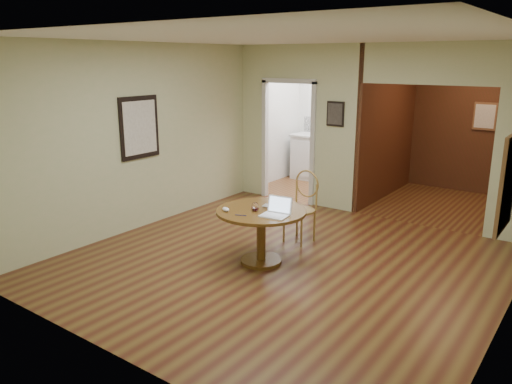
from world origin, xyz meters
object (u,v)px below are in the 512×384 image
Objects in this scene: dining_table at (261,224)px; open_laptop at (277,210)px; chair at (302,202)px; closed_laptop at (274,208)px.

dining_table is 0.37m from open_laptop.
closed_laptop is (0.11, -0.87, 0.15)m from chair.
chair is (0.00, 0.98, 0.04)m from dining_table.
open_laptop reaches higher than dining_table.
chair is 0.89m from closed_laptop.
dining_table is at bearing -146.73° from closed_laptop.
dining_table is at bearing -84.62° from chair.
closed_laptop is at bearing 125.15° from open_laptop.
chair is 3.01× the size of open_laptop.
closed_laptop is at bearing -77.40° from chair.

